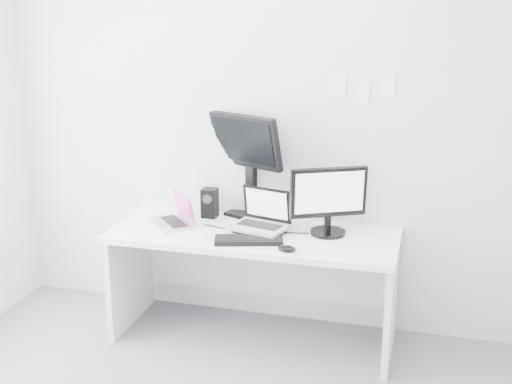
# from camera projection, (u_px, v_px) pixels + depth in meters

# --- Properties ---
(back_wall) EXTENTS (3.60, 0.00, 3.60)m
(back_wall) POSITION_uv_depth(u_px,v_px,m) (268.00, 125.00, 4.36)
(back_wall) COLOR silver
(back_wall) RESTS_ON ground
(desk) EXTENTS (1.80, 0.70, 0.73)m
(desk) POSITION_uv_depth(u_px,v_px,m) (254.00, 286.00, 4.31)
(desk) COLOR white
(desk) RESTS_ON ground
(macbook) EXTENTS (0.37, 0.38, 0.23)m
(macbook) POSITION_uv_depth(u_px,v_px,m) (171.00, 208.00, 4.31)
(macbook) COLOR #A6A6AA
(macbook) RESTS_ON desk
(speaker) EXTENTS (0.11, 0.11, 0.20)m
(speaker) POSITION_uv_depth(u_px,v_px,m) (210.00, 203.00, 4.48)
(speaker) COLOR black
(speaker) RESTS_ON desk
(dell_laptop) EXTENTS (0.39, 0.34, 0.28)m
(dell_laptop) POSITION_uv_depth(u_px,v_px,m) (259.00, 212.00, 4.16)
(dell_laptop) COLOR #ABAEB2
(dell_laptop) RESTS_ON desk
(rear_monitor) EXTENTS (0.56, 0.39, 0.72)m
(rear_monitor) POSITION_uv_depth(u_px,v_px,m) (248.00, 164.00, 4.42)
(rear_monitor) COLOR black
(rear_monitor) RESTS_ON desk
(samsung_monitor) EXTENTS (0.53, 0.41, 0.44)m
(samsung_monitor) POSITION_uv_depth(u_px,v_px,m) (329.00, 200.00, 4.11)
(samsung_monitor) COLOR black
(samsung_monitor) RESTS_ON desk
(keyboard) EXTENTS (0.43, 0.25, 0.03)m
(keyboard) POSITION_uv_depth(u_px,v_px,m) (249.00, 240.00, 4.03)
(keyboard) COLOR black
(keyboard) RESTS_ON desk
(mouse) EXTENTS (0.11, 0.08, 0.04)m
(mouse) POSITION_uv_depth(u_px,v_px,m) (287.00, 249.00, 3.88)
(mouse) COLOR black
(mouse) RESTS_ON desk
(wall_note_0) EXTENTS (0.10, 0.00, 0.14)m
(wall_note_0) POSITION_uv_depth(u_px,v_px,m) (338.00, 86.00, 4.16)
(wall_note_0) COLOR white
(wall_note_0) RESTS_ON back_wall
(wall_note_1) EXTENTS (0.09, 0.00, 0.13)m
(wall_note_1) POSITION_uv_depth(u_px,v_px,m) (362.00, 93.00, 4.13)
(wall_note_1) COLOR white
(wall_note_1) RESTS_ON back_wall
(wall_note_2) EXTENTS (0.10, 0.00, 0.14)m
(wall_note_2) POSITION_uv_depth(u_px,v_px,m) (387.00, 86.00, 4.08)
(wall_note_2) COLOR white
(wall_note_2) RESTS_ON back_wall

